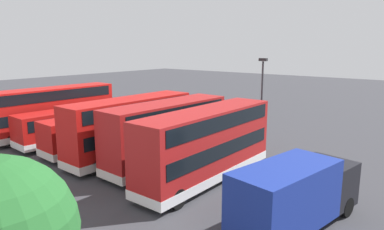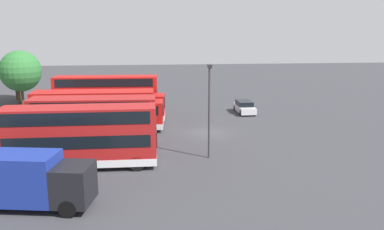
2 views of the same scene
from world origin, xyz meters
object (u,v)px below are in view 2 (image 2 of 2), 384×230
Objects in this scene: bus_double_decker_near_end at (80,135)px; bus_double_decker_second at (94,123)px; bus_double_decker_third at (95,114)px; box_truck_blue at (24,179)px; bus_single_deck_fifth at (111,107)px; bus_single_deck_fourth at (106,115)px; bus_double_decker_sixth at (106,95)px; car_hatchback_silver at (244,107)px; lamp_post_tall at (209,104)px.

bus_double_decker_second is (3.83, -0.51, -0.00)m from bus_double_decker_near_end.
bus_double_decker_third is 14.03m from box_truck_blue.
bus_single_deck_fifth is (14.53, -0.86, -0.83)m from bus_double_decker_near_end.
bus_double_decker_sixth is at bearing 5.44° from bus_single_deck_fourth.
bus_double_decker_near_end and bus_double_decker_sixth have the same top height.
bus_double_decker_near_end is 6.99m from box_truck_blue.
bus_single_deck_fourth is 16.98m from car_hatchback_silver.
bus_single_deck_fourth is (10.72, -0.80, -0.83)m from bus_double_decker_near_end.
bus_single_deck_fourth is at bearing -174.56° from bus_double_decker_sixth.
bus_single_deck_fourth is 1.53× the size of lamp_post_tall.
bus_double_decker_third reaches higher than bus_single_deck_fifth.
box_truck_blue is 1.06× the size of lamp_post_tall.
bus_double_decker_near_end is 9.92m from lamp_post_tall.
bus_double_decker_sixth is at bearing 0.15° from bus_double_decker_third.
bus_single_deck_fourth is 0.96× the size of bus_double_decker_sixth.
bus_double_decker_sixth is (14.14, 0.40, 0.00)m from bus_double_decker_second.
bus_single_deck_fifth is 15.72m from car_hatchback_silver.
lamp_post_tall is (-13.16, -8.78, 2.73)m from bus_single_deck_fifth.
bus_double_decker_near_end is 10.78m from bus_single_deck_fourth.
bus_double_decker_third is (3.37, 0.37, 0.00)m from bus_double_decker_second.
bus_double_decker_near_end is 17.97m from bus_double_decker_sixth.
lamp_post_tall reaches higher than bus_double_decker_second.
bus_single_deck_fifth is at bearing -0.91° from bus_single_deck_fourth.
lamp_post_tall is (-9.35, -8.84, 2.73)m from bus_single_deck_fourth.
bus_double_decker_sixth reaches higher than car_hatchback_silver.
bus_double_decker_second reaches higher than box_truck_blue.
lamp_post_tall is at bearing -121.54° from bus_double_decker_third.
bus_double_decker_third is at bearing 123.39° from car_hatchback_silver.
box_truck_blue is 14.47m from lamp_post_tall.
bus_double_decker_near_end is 1.09× the size of bus_double_decker_second.
bus_single_deck_fourth is 0.96× the size of bus_single_deck_fifth.
bus_double_decker_sixth is 24.70m from box_truck_blue.
lamp_post_tall is (1.37, -9.64, 1.90)m from bus_double_decker_near_end.
bus_double_decker_second is 9.65m from lamp_post_tall.
car_hatchback_silver is at bearing -78.00° from bus_single_deck_fifth.
lamp_post_tall reaches higher than bus_double_decker_sixth.
bus_double_decker_sixth is at bearing 29.87° from lamp_post_tall.
car_hatchback_silver is (17.79, -16.21, -1.75)m from bus_double_decker_near_end.
bus_double_decker_second is at bearing 177.57° from bus_single_deck_fourth.
bus_single_deck_fourth is at bearing 179.09° from bus_single_deck_fifth.
bus_double_decker_sixth is 1.50× the size of box_truck_blue.
bus_double_decker_second is 1.38× the size of lamp_post_tall.
bus_single_deck_fifth is at bearing -8.06° from box_truck_blue.
lamp_post_tall is at bearing -81.93° from bus_double_decker_near_end.
lamp_post_tall reaches higher than bus_single_deck_fifth.
bus_double_decker_third is at bearing -1.11° from bus_double_decker_near_end.
bus_double_decker_third is 10.76m from bus_double_decker_sixth.
lamp_post_tall is at bearing -105.07° from bus_double_decker_second.
box_truck_blue is (-6.62, 2.14, -0.74)m from bus_double_decker_near_end.
box_truck_blue is at bearing 170.39° from bus_single_deck_fourth.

